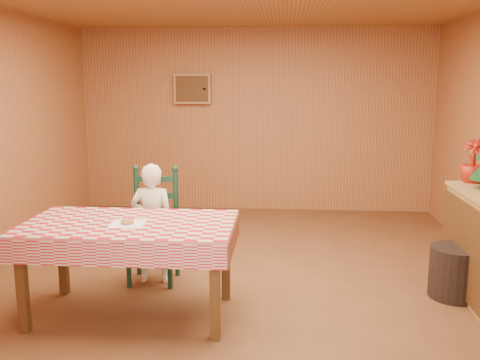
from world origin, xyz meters
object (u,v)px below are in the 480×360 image
(ladder_chair, at_px, (154,228))
(seated_child, at_px, (153,223))
(storage_bin, at_px, (456,272))
(dining_table, at_px, (130,232))

(ladder_chair, relative_size, seated_child, 0.96)
(ladder_chair, bearing_deg, seated_child, -90.00)
(seated_child, relative_size, storage_bin, 2.51)
(dining_table, distance_m, ladder_chair, 0.81)
(ladder_chair, xyz_separation_m, seated_child, (0.00, -0.06, 0.06))
(seated_child, bearing_deg, dining_table, 90.00)
(dining_table, xyz_separation_m, ladder_chair, (-0.00, 0.79, -0.18))
(dining_table, relative_size, seated_child, 1.47)
(dining_table, distance_m, seated_child, 0.74)
(dining_table, height_order, ladder_chair, ladder_chair)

